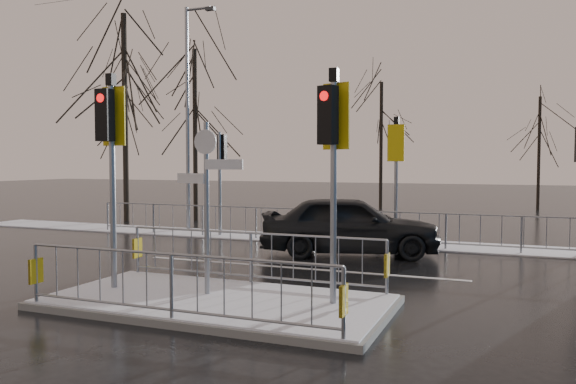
% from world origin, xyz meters
% --- Properties ---
extents(ground, '(120.00, 120.00, 0.00)m').
position_xyz_m(ground, '(0.00, 0.00, 0.00)').
color(ground, black).
rests_on(ground, ground).
extents(snow_verge, '(30.00, 2.00, 0.04)m').
position_xyz_m(snow_verge, '(0.00, 8.60, 0.02)').
color(snow_verge, white).
rests_on(snow_verge, ground).
extents(lane_markings, '(8.00, 11.38, 0.01)m').
position_xyz_m(lane_markings, '(0.00, -0.33, 0.00)').
color(lane_markings, silver).
rests_on(lane_markings, ground).
extents(traffic_island, '(6.00, 3.04, 4.15)m').
position_xyz_m(traffic_island, '(-0.01, 0.01, 0.39)').
color(traffic_island, slate).
rests_on(traffic_island, ground).
extents(far_kerb_fixtures, '(18.00, 0.65, 3.83)m').
position_xyz_m(far_kerb_fixtures, '(0.29, 8.09, 1.02)').
color(far_kerb_fixtures, gray).
rests_on(far_kerb_fixtures, ground).
extents(car_far_lane, '(5.14, 3.22, 1.63)m').
position_xyz_m(car_far_lane, '(0.69, 6.13, 0.82)').
color(car_far_lane, black).
rests_on(car_far_lane, ground).
extents(tree_near_a, '(4.75, 4.75, 8.97)m').
position_xyz_m(tree_near_a, '(-10.50, 11.00, 6.11)').
color(tree_near_a, black).
rests_on(tree_near_a, ground).
extents(tree_near_b, '(4.00, 4.00, 7.55)m').
position_xyz_m(tree_near_b, '(-8.00, 12.50, 5.15)').
color(tree_near_b, black).
rests_on(tree_near_b, ground).
extents(tree_near_c, '(3.50, 3.50, 6.61)m').
position_xyz_m(tree_near_c, '(-12.50, 13.50, 4.50)').
color(tree_near_c, black).
rests_on(tree_near_c, ground).
extents(tree_far_a, '(3.75, 3.75, 7.08)m').
position_xyz_m(tree_far_a, '(-2.00, 22.00, 4.82)').
color(tree_far_a, black).
rests_on(tree_far_a, ground).
extents(tree_far_b, '(3.25, 3.25, 6.14)m').
position_xyz_m(tree_far_b, '(6.00, 24.00, 4.18)').
color(tree_far_b, black).
rests_on(tree_far_b, ground).
extents(street_lamp_left, '(1.25, 0.18, 8.20)m').
position_xyz_m(street_lamp_left, '(-6.43, 9.50, 4.49)').
color(street_lamp_left, gray).
rests_on(street_lamp_left, ground).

